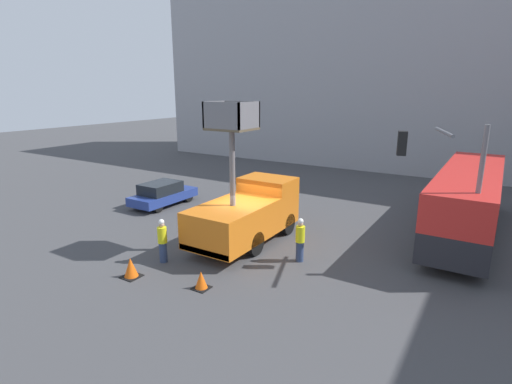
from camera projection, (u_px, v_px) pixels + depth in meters
ground_plane at (246, 244)px, 18.42m from camera, size 120.00×120.00×0.00m
building_backdrop_far at (392, 72)px, 36.31m from camera, size 44.00×10.00×16.77m
utility_truck at (247, 211)px, 18.30m from camera, size 2.57×6.00×6.44m
city_bus at (468, 197)px, 19.05m from camera, size 2.56×11.78×3.23m
traffic_light_pole at (450, 175)px, 14.71m from camera, size 2.95×2.69×5.72m
road_worker_near_truck at (163, 241)px, 16.27m from camera, size 0.38×0.38×1.85m
road_worker_directing at (300, 240)px, 16.34m from camera, size 0.38×0.38×1.86m
traffic_cone_near_truck at (201, 280)px, 14.22m from camera, size 0.58×0.58×0.67m
traffic_cone_mid_road at (131, 268)px, 15.09m from camera, size 0.68×0.68×0.77m
parked_car_curbside at (162, 194)px, 24.31m from camera, size 1.90×4.22×1.44m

